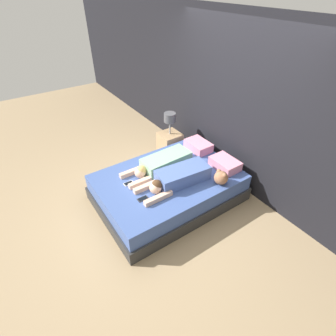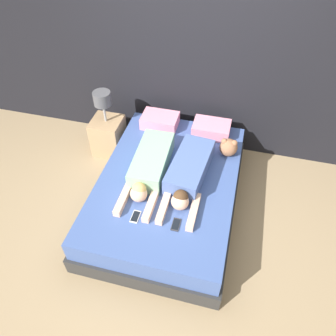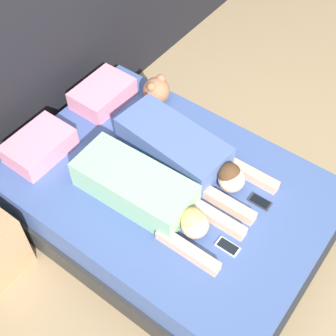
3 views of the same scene
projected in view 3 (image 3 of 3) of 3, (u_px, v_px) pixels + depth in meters
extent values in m
plane|color=#9E8460|center=(168.00, 219.00, 3.45)|extent=(12.00, 12.00, 0.00)
cube|color=black|center=(10.00, 6.00, 2.89)|extent=(12.00, 0.06, 2.60)
cube|color=#2D2D2D|center=(168.00, 211.00, 3.37)|extent=(1.50, 2.14, 0.21)
cube|color=#3F5999|center=(168.00, 193.00, 3.19)|extent=(1.44, 2.08, 0.25)
cube|color=pink|center=(39.00, 146.00, 3.19)|extent=(0.45, 0.31, 0.15)
cube|color=pink|center=(103.00, 94.00, 3.51)|extent=(0.45, 0.31, 0.15)
cube|color=#8CBF99|center=(134.00, 185.00, 2.95)|extent=(0.37, 0.79, 0.21)
sphere|color=beige|center=(195.00, 225.00, 2.79)|extent=(0.17, 0.17, 0.17)
sphere|color=#D8B266|center=(192.00, 219.00, 2.77)|extent=(0.15, 0.15, 0.15)
cube|color=beige|center=(188.00, 251.00, 2.74)|extent=(0.07, 0.43, 0.07)
cube|color=beige|center=(215.00, 217.00, 2.88)|extent=(0.07, 0.43, 0.07)
cube|color=#4C66A5|center=(173.00, 144.00, 3.16)|extent=(0.42, 0.81, 0.21)
sphere|color=beige|center=(231.00, 179.00, 3.00)|extent=(0.18, 0.18, 0.18)
sphere|color=#4C331E|center=(229.00, 174.00, 2.98)|extent=(0.15, 0.15, 0.15)
cube|color=beige|center=(225.00, 203.00, 2.95)|extent=(0.07, 0.43, 0.07)
cube|color=beige|center=(249.00, 173.00, 3.09)|extent=(0.07, 0.43, 0.07)
cube|color=silver|center=(228.00, 247.00, 2.79)|extent=(0.08, 0.14, 0.01)
cube|color=black|center=(228.00, 246.00, 2.78)|extent=(0.06, 0.12, 0.00)
cube|color=#2D2D33|center=(260.00, 202.00, 2.99)|extent=(0.08, 0.14, 0.01)
cube|color=black|center=(260.00, 201.00, 2.98)|extent=(0.06, 0.12, 0.00)
sphere|color=#996647|center=(156.00, 91.00, 3.49)|extent=(0.20, 0.20, 0.20)
sphere|color=#996647|center=(151.00, 87.00, 3.41)|extent=(0.07, 0.07, 0.07)
sphere|color=#996647|center=(161.00, 79.00, 3.46)|extent=(0.07, 0.07, 0.07)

